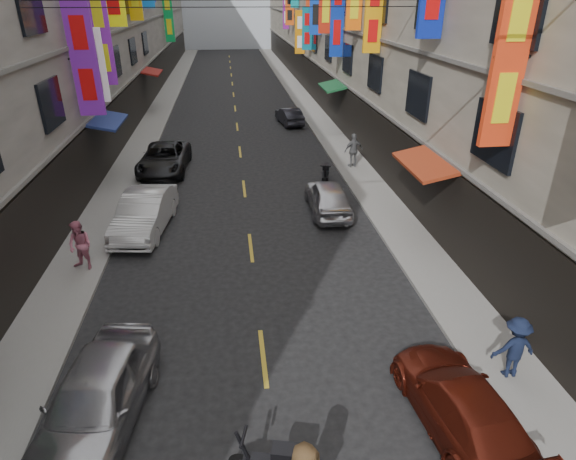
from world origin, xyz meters
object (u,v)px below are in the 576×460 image
object	(u,v)px
car_right_far	(289,116)
pedestrian_lfar	(80,246)
pedestrian_rnear	(514,347)
pedestrian_rfar	(354,150)
car_left_far	(164,158)
car_left_mid	(145,213)
car_right_near	(461,405)
car_right_mid	(328,197)
car_left_near	(96,398)
scooter_far_right	(326,174)

from	to	relation	value
car_right_far	pedestrian_lfar	distance (m)	21.43
pedestrian_rnear	pedestrian_rfar	distance (m)	15.68
car_left_far	pedestrian_lfar	size ratio (longest dim) A/B	2.93
pedestrian_rnear	car_left_far	bearing A→B (deg)	-59.43
car_left_mid	pedestrian_lfar	world-z (taller)	pedestrian_lfar
car_right_near	pedestrian_rfar	bearing A→B (deg)	-101.25
pedestrian_rnear	car_right_far	bearing A→B (deg)	-85.56
car_left_far	pedestrian_rnear	bearing A→B (deg)	-55.69
car_left_mid	car_right_mid	size ratio (longest dim) A/B	1.15
pedestrian_lfar	pedestrian_rfar	distance (m)	14.74
car_right_near	car_right_mid	xyz separation A→B (m)	(-0.56, 11.55, 0.07)
car_right_near	pedestrian_lfar	bearing A→B (deg)	-43.58
pedestrian_lfar	car_left_far	bearing A→B (deg)	106.35
pedestrian_lfar	car_left_mid	bearing A→B (deg)	86.77
car_left_near	car_right_far	distance (m)	27.01
scooter_far_right	car_left_near	size ratio (longest dim) A/B	0.40
car_left_near	car_left_mid	distance (m)	9.67
scooter_far_right	car_right_mid	size ratio (longest dim) A/B	0.44
car_left_near	pedestrian_lfar	xyz separation A→B (m)	(-1.98, 6.71, 0.22)
car_right_mid	pedestrian_rnear	bearing A→B (deg)	104.37
car_left_mid	car_right_near	size ratio (longest dim) A/B	1.09
car_right_far	pedestrian_rnear	bearing A→B (deg)	85.90
car_right_mid	pedestrian_lfar	size ratio (longest dim) A/B	2.35
car_left_near	pedestrian_rnear	bearing A→B (deg)	10.24
car_left_mid	car_right_near	distance (m)	13.32
car_left_near	car_right_near	xyz separation A→B (m)	(7.64, -0.98, -0.14)
car_right_far	pedestrian_rfar	distance (m)	10.29
car_left_mid	pedestrian_rfar	size ratio (longest dim) A/B	2.58
car_left_near	pedestrian_rnear	world-z (taller)	pedestrian_rnear
car_left_far	car_right_far	bearing A→B (deg)	53.60
car_left_mid	car_right_far	size ratio (longest dim) A/B	1.29
car_left_mid	pedestrian_rnear	size ratio (longest dim) A/B	2.86
car_left_near	scooter_far_right	bearing A→B (deg)	70.05
car_left_near	pedestrian_lfar	bearing A→B (deg)	115.13
car_left_near	car_right_far	xyz separation A→B (m)	(7.37, 25.99, -0.17)
car_right_far	scooter_far_right	bearing A→B (deg)	82.64
car_left_near	car_right_mid	bearing A→B (deg)	64.84
scooter_far_right	car_left_far	size ratio (longest dim) A/B	0.36
scooter_far_right	car_left_mid	xyz separation A→B (m)	(-8.03, -4.38, 0.32)
car_right_near	pedestrian_rnear	size ratio (longest dim) A/B	2.63
car_right_mid	car_right_far	bearing A→B (deg)	-89.78
car_left_near	pedestrian_lfar	world-z (taller)	pedestrian_lfar
car_left_near	car_left_mid	xyz separation A→B (m)	(-0.36, 9.66, 0.00)
car_left_near	car_right_mid	xyz separation A→B (m)	(7.09, 10.56, -0.07)
car_left_near	car_left_mid	size ratio (longest dim) A/B	0.96
car_left_near	car_right_mid	world-z (taller)	car_left_near
pedestrian_rnear	scooter_far_right	bearing A→B (deg)	-82.76
scooter_far_right	car_right_far	xyz separation A→B (m)	(-0.30, 11.95, 0.15)
pedestrian_rnear	pedestrian_rfar	size ratio (longest dim) A/B	0.90
car_right_mid	scooter_far_right	bearing A→B (deg)	-98.25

